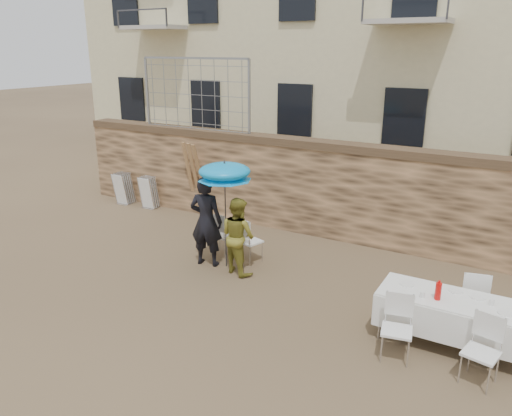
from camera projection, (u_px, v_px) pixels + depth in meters
The scene contains 16 objects.
ground at pixel (167, 322), 8.11m from camera, with size 80.00×80.00×0.00m, color brown.
stone_wall at pixel (300, 186), 11.89m from camera, with size 13.00×0.50×2.20m, color olive.
chain_link_fence at pixel (195, 95), 12.70m from camera, with size 3.20×0.06×1.80m, color gray, non-canonical shape.
man_suit at pixel (206, 221), 10.00m from camera, with size 0.68×0.45×1.86m, color black.
woman_dress at pixel (238, 236), 9.70m from camera, with size 0.74×0.58×1.53m, color gold.
umbrella at pixel (225, 175), 9.59m from camera, with size 1.05×1.05×2.04m.
couple_chair_left at pixel (222, 234), 10.59m from camera, with size 0.48×0.48×0.96m, color white, non-canonical shape.
couple_chair_right at pixel (250, 240), 10.26m from camera, with size 0.48×0.48×0.96m, color white, non-canonical shape.
banquet_table at pixel (453, 301), 7.27m from camera, with size 2.10×0.85×0.78m.
soda_bottle at pixel (438, 291), 7.19m from camera, with size 0.09×0.09×0.26m, color red.
table_chair_front_left at pixel (397, 329), 7.02m from camera, with size 0.48×0.48×0.96m, color white, non-canonical shape.
table_chair_front_right at pixel (481, 352), 6.50m from camera, with size 0.48×0.48×0.96m, color white, non-canonical shape.
table_chair_back at pixel (473, 297), 7.92m from camera, with size 0.48×0.48×0.96m, color white, non-canonical shape.
chair_stack_left at pixel (128, 187), 14.23m from camera, with size 0.46×0.47×0.92m, color white, non-canonical shape.
chair_stack_right at pixel (152, 191), 13.81m from camera, with size 0.46×0.40×0.92m, color white, non-canonical shape.
wood_planks at pixel (199, 179), 12.94m from camera, with size 0.70×0.20×2.00m, color #A37749, non-canonical shape.
Camera 1 is at (4.82, -5.47, 4.26)m, focal length 35.00 mm.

